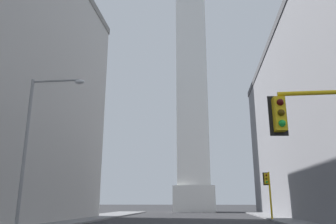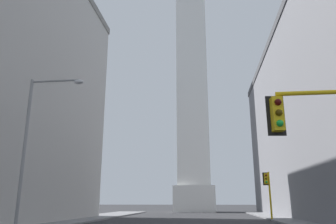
{
  "view_description": "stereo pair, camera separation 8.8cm",
  "coord_description": "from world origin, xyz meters",
  "views": [
    {
      "loc": [
        2.18,
        -1.77,
        1.89
      ],
      "look_at": [
        -3.4,
        47.13,
        15.36
      ],
      "focal_mm": 35.0,
      "sensor_mm": 36.0,
      "label": 1
    },
    {
      "loc": [
        2.27,
        -1.76,
        1.89
      ],
      "look_at": [
        -3.4,
        47.13,
        15.36
      ],
      "focal_mm": 35.0,
      "sensor_mm": 36.0,
      "label": 2
    }
  ],
  "objects": [
    {
      "name": "traffic_light_mid_right",
      "position": [
        8.58,
        33.96,
        3.22
      ],
      "size": [
        0.79,
        0.51,
        4.87
      ],
      "color": "yellow",
      "rests_on": "ground_plane"
    },
    {
      "name": "street_lamp",
      "position": [
        -8.09,
        16.74,
        5.73
      ],
      "size": [
        3.52,
        0.36,
        9.4
      ],
      "color": "gray",
      "rests_on": "ground_plane"
    },
    {
      "name": "obelisk",
      "position": [
        0.0,
        60.81,
        34.77
      ],
      "size": [
        7.46,
        7.46,
        71.89
      ],
      "color": "silver",
      "rests_on": "ground_plane"
    }
  ]
}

